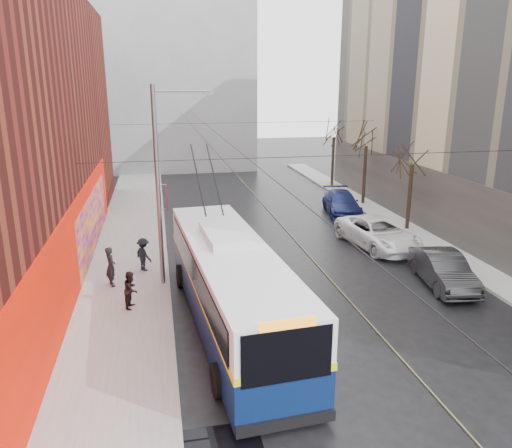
{
  "coord_description": "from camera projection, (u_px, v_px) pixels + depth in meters",
  "views": [
    {
      "loc": [
        -6.27,
        -11.78,
        9.1
      ],
      "look_at": [
        -1.87,
        10.32,
        2.64
      ],
      "focal_mm": 35.0,
      "sensor_mm": 36.0,
      "label": 1
    }
  ],
  "objects": [
    {
      "name": "tree_near",
      "position": [
        413.0,
        152.0,
        30.19
      ],
      "size": [
        3.2,
        3.2,
        6.4
      ],
      "color": "black",
      "rests_on": "ground"
    },
    {
      "name": "sidewalk_left",
      "position": [
        128.0,
        271.0,
        24.58
      ],
      "size": [
        4.0,
        60.0,
        0.15
      ],
      "primitive_type": "cube",
      "color": "gray",
      "rests_on": "ground"
    },
    {
      "name": "tree_far",
      "position": [
        334.0,
        129.0,
        43.34
      ],
      "size": [
        3.2,
        3.2,
        6.57
      ],
      "color": "black",
      "rests_on": "ground"
    },
    {
      "name": "parked_car_c",
      "position": [
        378.0,
        233.0,
        28.26
      ],
      "size": [
        3.59,
        6.29,
        1.65
      ],
      "primitive_type": "imported",
      "rotation": [
        0.0,
        0.0,
        0.15
      ],
      "color": "white",
      "rests_on": "ground"
    },
    {
      "name": "catenary_wires",
      "position": [
        227.0,
        137.0,
        26.51
      ],
      "size": [
        18.0,
        60.0,
        0.22
      ],
      "color": "black"
    },
    {
      "name": "pedestrian_c",
      "position": [
        144.0,
        254.0,
        24.29
      ],
      "size": [
        1.13,
        1.22,
        1.64
      ],
      "primitive_type": "imported",
      "rotation": [
        0.0,
        0.0,
        2.22
      ],
      "color": "black",
      "rests_on": "sidewalk_left"
    },
    {
      "name": "lane_line",
      "position": [
        301.0,
        248.0,
        28.27
      ],
      "size": [
        0.12,
        50.0,
        0.01
      ],
      "primitive_type": "cube",
      "color": "#BFB74C",
      "rests_on": "ground"
    },
    {
      "name": "pigeons_flying",
      "position": [
        266.0,
        126.0,
        22.12
      ],
      "size": [
        3.23,
        0.3,
        2.55
      ],
      "color": "slate"
    },
    {
      "name": "trolleybus",
      "position": [
        231.0,
        284.0,
        18.82
      ],
      "size": [
        3.83,
        13.3,
        6.23
      ],
      "rotation": [
        0.0,
        0.0,
        0.08
      ],
      "color": "#091843",
      "rests_on": "ground"
    },
    {
      "name": "ground",
      "position": [
        386.0,
        400.0,
        14.79
      ],
      "size": [
        140.0,
        140.0,
        0.0
      ],
      "primitive_type": "plane",
      "color": "black",
      "rests_on": "ground"
    },
    {
      "name": "parked_car_d",
      "position": [
        342.0,
        203.0,
        35.48
      ],
      "size": [
        3.03,
        5.62,
        1.55
      ],
      "primitive_type": "imported",
      "rotation": [
        0.0,
        0.0,
        -0.17
      ],
      "color": "navy",
      "rests_on": "ground"
    },
    {
      "name": "streetlight_pole",
      "position": [
        161.0,
        183.0,
        21.73
      ],
      "size": [
        2.65,
        0.6,
        9.0
      ],
      "color": "slate",
      "rests_on": "ground"
    },
    {
      "name": "pedestrian_a",
      "position": [
        111.0,
        266.0,
        22.44
      ],
      "size": [
        0.64,
        0.78,
        1.84
      ],
      "primitive_type": "imported",
      "rotation": [
        0.0,
        0.0,
        1.91
      ],
      "color": "black",
      "rests_on": "sidewalk_left"
    },
    {
      "name": "tree_mid",
      "position": [
        367.0,
        135.0,
        36.72
      ],
      "size": [
        3.2,
        3.2,
        6.68
      ],
      "color": "black",
      "rests_on": "ground"
    },
    {
      "name": "pedestrian_b",
      "position": [
        131.0,
        289.0,
        20.31
      ],
      "size": [
        0.78,
        0.89,
        1.56
      ],
      "primitive_type": "imported",
      "rotation": [
        0.0,
        0.0,
        1.29
      ],
      "color": "black",
      "rests_on": "sidewalk_left"
    },
    {
      "name": "sidewalk_right",
      "position": [
        441.0,
        249.0,
        27.77
      ],
      "size": [
        2.0,
        60.0,
        0.15
      ],
      "primitive_type": "cube",
      "color": "gray",
      "rests_on": "ground"
    },
    {
      "name": "parked_car_b",
      "position": [
        443.0,
        270.0,
        22.85
      ],
      "size": [
        2.34,
        4.96,
        1.57
      ],
      "primitive_type": "imported",
      "rotation": [
        0.0,
        0.0,
        -0.15
      ],
      "color": "#29282B",
      "rests_on": "ground"
    },
    {
      "name": "following_car",
      "position": [
        226.0,
        227.0,
        29.7
      ],
      "size": [
        2.26,
        4.45,
        1.45
      ],
      "primitive_type": "imported",
      "rotation": [
        0.0,
        0.0,
        0.13
      ],
      "color": "#A0A0A5",
      "rests_on": "ground"
    },
    {
      "name": "building_far",
      "position": [
        155.0,
        82.0,
        53.59
      ],
      "size": [
        20.5,
        12.1,
        18.0
      ],
      "color": "gray",
      "rests_on": "ground"
    }
  ]
}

